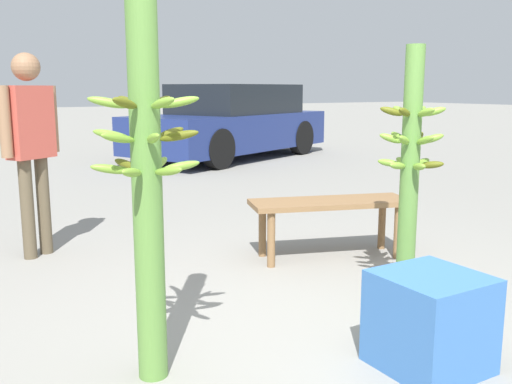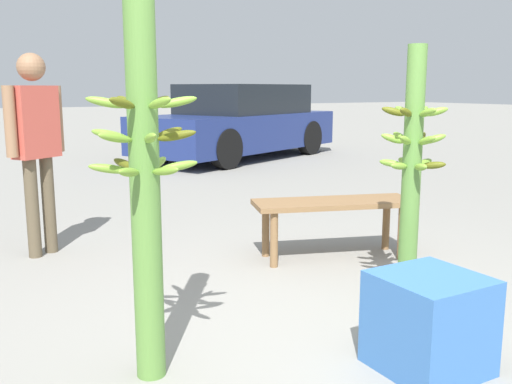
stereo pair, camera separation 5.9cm
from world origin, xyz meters
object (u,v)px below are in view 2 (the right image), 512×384
banana_stalk_left (145,185)px  produce_crate (429,323)px  vendor_person (36,135)px  market_bench (334,210)px  parked_car (240,123)px  banana_stalk_center (412,172)px

banana_stalk_left → produce_crate: size_ratio=3.76×
banana_stalk_left → vendor_person: (-0.09, 2.31, 0.06)m
market_bench → parked_car: parked_car is taller
banana_stalk_center → vendor_person: size_ratio=0.99×
banana_stalk_center → vendor_person: bearing=127.6°
banana_stalk_left → market_bench: banana_stalk_left is taller
market_bench → banana_stalk_left: bearing=-131.7°
banana_stalk_left → market_bench: size_ratio=1.33×
market_bench → parked_car: (2.48, 6.17, 0.29)m
banana_stalk_center → market_bench: 1.15m
banana_stalk_center → vendor_person: vendor_person is taller
banana_stalk_center → produce_crate: 1.01m
banana_stalk_left → vendor_person: 2.32m
banana_stalk_left → banana_stalk_center: banana_stalk_left is taller
parked_car → produce_crate: size_ratio=10.01×
market_bench → banana_stalk_center: bearing=-84.0°
banana_stalk_center → market_bench: bearing=77.7°
produce_crate → market_bench: bearing=66.9°
banana_stalk_center → produce_crate: banana_stalk_center is taller
vendor_person → produce_crate: size_ratio=3.44×
banana_stalk_center → parked_car: (2.70, 7.20, -0.15)m
banana_stalk_center → parked_car: size_ratio=0.34×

